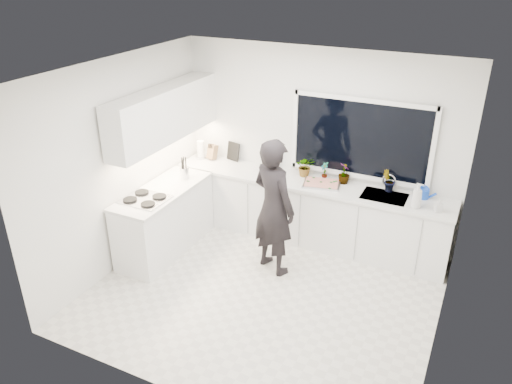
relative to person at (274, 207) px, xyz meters
The scene contains 25 objects.
floor 1.08m from the person, 76.68° to the right, with size 4.00×3.50×0.02m, color beige.
wall_back 1.28m from the person, 83.64° to the left, with size 4.00×0.02×2.70m, color white.
wall_left 2.01m from the person, 163.29° to the right, with size 0.02×3.50×2.70m, color white.
wall_right 2.26m from the person, 14.73° to the right, with size 0.02×3.50×2.70m, color white.
ceiling 1.90m from the person, 76.68° to the right, with size 4.00×3.50×0.02m, color white.
window 1.52m from the person, 57.73° to the left, with size 1.80×0.02×1.00m, color black.
base_cabinets_back 1.01m from the person, 81.44° to the left, with size 3.92×0.58×0.88m, color white.
base_cabinets_left 1.62m from the person, behind, with size 0.58×1.60×0.88m, color white.
countertop_back 0.89m from the person, 81.34° to the left, with size 3.94×0.62×0.04m, color silver.
countertop_left 1.55m from the person, behind, with size 0.62×1.60×0.04m, color silver.
upper_cabinets 1.91m from the person, behind, with size 0.34×2.10×0.70m, color white.
sink 1.48m from the person, 36.84° to the left, with size 0.58×0.42×0.14m, color silver.
faucet 1.61m from the person, 42.56° to the left, with size 0.03×0.03×0.22m, color silver.
stovetop 1.66m from the person, 160.10° to the right, with size 0.56×0.48×0.03m, color black.
person is the anchor object (origin of this frame).
pizza_tray 0.92m from the person, 68.71° to the left, with size 0.49×0.36×0.03m, color #B8B8BD.
pizza 0.92m from the person, 68.71° to the left, with size 0.45×0.32×0.01m, color red.
watering_can 1.95m from the person, 32.49° to the left, with size 0.14×0.14×0.13m, color blue.
paper_towel_roll 1.94m from the person, 149.37° to the left, with size 0.11×0.11×0.26m, color white.
knife_block 1.81m from the person, 145.36° to the left, with size 0.13×0.10×0.22m, color #A1774B.
utensil_crock 1.49m from the person, behind, with size 0.13×0.13×0.16m, color #BABABF.
picture_frame_large 1.64m from the person, 136.24° to the left, with size 0.22×0.02×0.28m, color black.
picture_frame_small 1.27m from the person, 116.21° to the left, with size 0.25×0.02×0.30m, color black.
herb_plants 1.13m from the person, 69.62° to the left, with size 1.44×0.31×0.30m.
soap_bottles 1.82m from the person, 24.01° to the left, with size 0.39×0.14×0.33m.
Camera 1 is at (2.09, -4.51, 3.79)m, focal length 35.00 mm.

